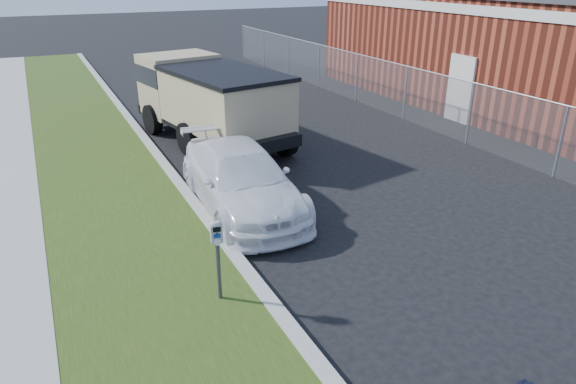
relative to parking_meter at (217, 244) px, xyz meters
name	(u,v)px	position (x,y,z in m)	size (l,w,h in m)	color
ground	(379,247)	(3.25, 0.41, -1.08)	(120.00, 120.00, 0.00)	black
streetside	(49,262)	(-2.32, 2.41, -1.01)	(6.12, 50.00, 0.15)	gray
chainlink_fence	(407,83)	(9.25, 7.41, 0.18)	(0.06, 30.06, 30.00)	slate
brick_building	(515,42)	(15.25, 8.41, 1.05)	(9.20, 14.20, 4.17)	maroon
parking_meter	(217,244)	(0.00, 0.00, 0.00)	(0.20, 0.15, 1.32)	#3F4247
white_wagon	(241,179)	(1.59, 3.19, -0.42)	(1.85, 4.56, 1.32)	white
dump_truck	(207,98)	(2.45, 8.01, 0.24)	(3.28, 6.29, 2.35)	black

